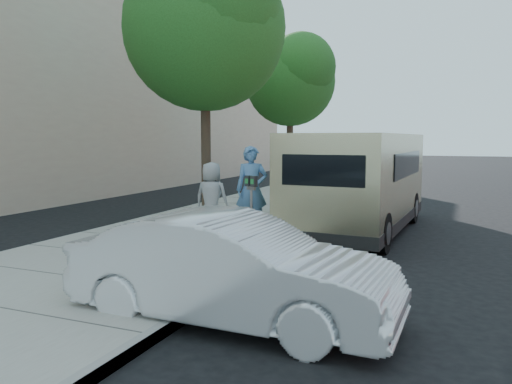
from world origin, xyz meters
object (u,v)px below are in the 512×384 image
at_px(person_officer, 252,189).
at_px(person_green_shirt, 301,190).
at_px(person_gray_shirt, 212,198).
at_px(tree_far, 291,77).
at_px(van, 361,180).
at_px(sedan, 232,269).
at_px(person_striped_polo, 312,189).
at_px(parking_meter, 251,195).
at_px(tree_near, 206,23).

bearing_deg(person_officer, person_green_shirt, -2.10).
relative_size(person_officer, person_gray_shirt, 1.22).
distance_m(tree_far, van, 10.04).
distance_m(tree_far, sedan, 16.12).
distance_m(tree_far, person_green_shirt, 10.83).
bearing_deg(person_striped_polo, person_gray_shirt, 34.94).
bearing_deg(person_officer, van, 14.29).
height_order(parking_meter, sedan, parking_meter).
height_order(tree_near, tree_far, tree_near).
distance_m(person_green_shirt, person_gray_shirt, 2.05).
bearing_deg(van, sedan, -89.69).
distance_m(tree_near, person_striped_polo, 5.76).
height_order(tree_near, person_green_shirt, tree_near).
bearing_deg(person_green_shirt, van, -135.28).
height_order(sedan, person_officer, person_officer).
relative_size(person_officer, person_green_shirt, 1.01).
relative_size(tree_far, person_green_shirt, 3.31).
bearing_deg(parking_meter, person_green_shirt, 95.98).
bearing_deg(person_officer, parking_meter, -93.78).
xyz_separation_m(tree_near, person_green_shirt, (3.45, -1.95, -4.42)).
bearing_deg(sedan, person_gray_shirt, 31.54).
height_order(tree_far, person_gray_shirt, tree_far).
height_order(tree_near, parking_meter, tree_near).
distance_m(tree_far, person_striped_polo, 10.05).
relative_size(tree_far, parking_meter, 4.65).
bearing_deg(parking_meter, person_officer, 137.27).
bearing_deg(van, person_officer, -136.53).
distance_m(person_green_shirt, person_striped_polo, 0.92).
xyz_separation_m(tree_far, person_striped_polo, (3.45, -8.63, -3.82)).
bearing_deg(person_green_shirt, person_striped_polo, -96.33).
height_order(parking_meter, person_gray_shirt, person_gray_shirt).
distance_m(sedan, person_striped_polo, 6.40).
xyz_separation_m(tree_near, sedan, (4.25, -7.37, -4.86)).
xyz_separation_m(sedan, person_gray_shirt, (-2.60, 4.45, 0.28)).
bearing_deg(tree_near, person_striped_polo, -16.63).
distance_m(parking_meter, sedan, 4.06).
bearing_deg(person_striped_polo, sedan, 85.83).
bearing_deg(tree_far, van, -60.87).
bearing_deg(tree_near, tree_far, 90.00).
distance_m(parking_meter, person_officer, 1.26).
bearing_deg(tree_near, person_officer, -44.94).
height_order(sedan, person_gray_shirt, person_gray_shirt).
xyz_separation_m(sedan, person_officer, (-1.83, 4.96, 0.45)).
relative_size(tree_far, person_officer, 3.28).
bearing_deg(sedan, person_striped_polo, 8.42).
distance_m(person_officer, person_gray_shirt, 0.94).
bearing_deg(tree_near, person_gray_shirt, -60.52).
distance_m(parking_meter, person_green_shirt, 1.72).
bearing_deg(sedan, van, -1.35).
relative_size(parking_meter, sedan, 0.34).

